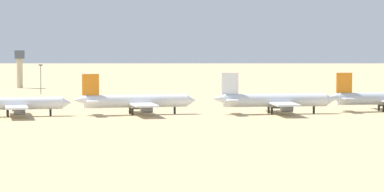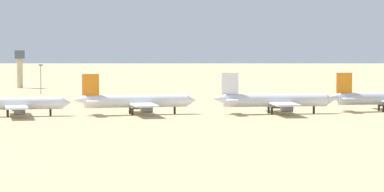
{
  "view_description": "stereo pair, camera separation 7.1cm",
  "coord_description": "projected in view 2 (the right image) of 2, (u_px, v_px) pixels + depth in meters",
  "views": [
    {
      "loc": [
        -51.26,
        -326.63,
        26.57
      ],
      "look_at": [
        18.32,
        10.73,
        6.0
      ],
      "focal_mm": 92.2,
      "sensor_mm": 36.0,
      "label": 1
    },
    {
      "loc": [
        -51.19,
        -326.64,
        26.57
      ],
      "look_at": [
        18.32,
        10.73,
        6.0
      ],
      "focal_mm": 92.2,
      "sensor_mm": 36.0,
      "label": 2
    }
  ],
  "objects": [
    {
      "name": "ridge_east",
      "position": [
        182.0,
        31.0,
        1523.5
      ],
      "size": [
        408.24,
        316.33,
        71.05
      ],
      "primitive_type": "pyramid",
      "rotation": [
        0.0,
        0.0,
        0.17
      ],
      "color": "slate",
      "rests_on": "ground"
    },
    {
      "name": "control_tower",
      "position": [
        20.0,
        65.0,
        515.78
      ],
      "size": [
        5.2,
        5.2,
        19.77
      ],
      "color": "#C6B793",
      "rests_on": "ground"
    },
    {
      "name": "ground",
      "position": [
        145.0,
        116.0,
        331.25
      ],
      "size": [
        4000.0,
        4000.0,
        0.0
      ],
      "primitive_type": "plane",
      "color": "tan"
    },
    {
      "name": "parked_jet_white_3",
      "position": [
        274.0,
        100.0,
        341.11
      ],
      "size": [
        43.62,
        36.79,
        14.4
      ],
      "rotation": [
        0.0,
        0.0,
        -0.08
      ],
      "color": "silver",
      "rests_on": "ground"
    },
    {
      "name": "light_pole_mid",
      "position": [
        41.0,
        77.0,
        459.15
      ],
      "size": [
        1.8,
        0.5,
        13.9
      ],
      "color": "#59595E",
      "rests_on": "ground"
    },
    {
      "name": "parked_jet_orange_1",
      "position": [
        11.0,
        104.0,
        329.96
      ],
      "size": [
        40.02,
        33.46,
        13.26
      ],
      "rotation": [
        0.0,
        0.0,
        0.01
      ],
      "color": "white",
      "rests_on": "ground"
    },
    {
      "name": "parked_jet_orange_2",
      "position": [
        135.0,
        101.0,
        337.84
      ],
      "size": [
        42.73,
        35.75,
        14.15
      ],
      "rotation": [
        0.0,
        0.0,
        0.01
      ],
      "color": "white",
      "rests_on": "ground"
    },
    {
      "name": "ridge_center",
      "position": [
        42.0,
        25.0,
        1323.67
      ],
      "size": [
        351.84,
        251.72,
        85.95
      ],
      "primitive_type": "pyramid",
      "rotation": [
        0.0,
        0.0,
        0.08
      ],
      "color": "slate",
      "rests_on": "ground"
    }
  ]
}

